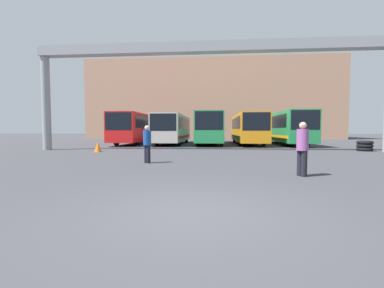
% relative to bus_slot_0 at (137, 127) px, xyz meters
% --- Properties ---
extents(ground_plane, '(200.00, 200.00, 0.00)m').
position_rel_bus_slot_0_xyz_m(ground_plane, '(7.76, -22.32, -1.79)').
color(ground_plane, '#38383D').
extents(building_backdrop, '(42.33, 12.00, 13.25)m').
position_rel_bus_slot_0_xyz_m(building_backdrop, '(7.76, 20.81, 4.84)').
color(building_backdrop, tan).
rests_on(building_backdrop, ground).
extents(overhead_gantry, '(24.55, 0.80, 7.53)m').
position_rel_bus_slot_0_xyz_m(overhead_gantry, '(7.76, -8.63, 4.40)').
color(overhead_gantry, gray).
rests_on(overhead_gantry, ground).
extents(bus_slot_0, '(2.57, 10.74, 3.10)m').
position_rel_bus_slot_0_xyz_m(bus_slot_0, '(0.00, 0.00, 0.00)').
color(bus_slot_0, red).
rests_on(bus_slot_0, ground).
extents(bus_slot_1, '(2.51, 11.06, 2.97)m').
position_rel_bus_slot_0_xyz_m(bus_slot_1, '(3.88, 0.16, -0.08)').
color(bus_slot_1, beige).
rests_on(bus_slot_1, ground).
extents(bus_slot_2, '(2.59, 11.74, 3.14)m').
position_rel_bus_slot_0_xyz_m(bus_slot_2, '(7.76, 0.50, 0.03)').
color(bus_slot_2, '#268C4C').
rests_on(bus_slot_2, ground).
extents(bus_slot_3, '(2.49, 11.33, 3.02)m').
position_rel_bus_slot_0_xyz_m(bus_slot_3, '(11.63, 0.30, -0.04)').
color(bus_slot_3, orange).
rests_on(bus_slot_3, ground).
extents(bus_slot_4, '(2.51, 11.93, 3.18)m').
position_rel_bus_slot_0_xyz_m(bus_slot_4, '(15.51, 0.60, 0.05)').
color(bus_slot_4, '#268C4C').
rests_on(bus_slot_4, ground).
extents(pedestrian_near_center, '(0.36, 0.36, 1.72)m').
position_rel_bus_slot_0_xyz_m(pedestrian_near_center, '(10.95, -18.37, -0.87)').
color(pedestrian_near_center, black).
rests_on(pedestrian_near_center, ground).
extents(pedestrian_mid_left, '(0.35, 0.35, 1.67)m').
position_rel_bus_slot_0_xyz_m(pedestrian_mid_left, '(5.21, -15.58, -0.90)').
color(pedestrian_mid_left, black).
rests_on(pedestrian_mid_left, ground).
extents(traffic_cone, '(0.47, 0.47, 0.68)m').
position_rel_bus_slot_0_xyz_m(traffic_cone, '(0.38, -10.12, -1.45)').
color(traffic_cone, orange).
rests_on(traffic_cone, ground).
extents(tire_stack, '(1.04, 1.04, 0.72)m').
position_rel_bus_slot_0_xyz_m(tire_stack, '(18.74, -7.80, -1.43)').
color(tire_stack, black).
rests_on(tire_stack, ground).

